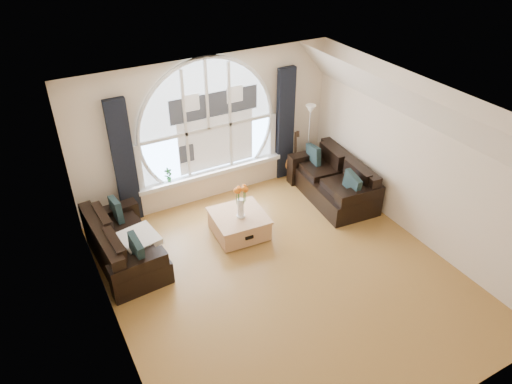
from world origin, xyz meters
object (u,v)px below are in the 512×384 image
(guitar, at_px, (294,153))
(potted_plant, at_px, (168,175))
(floor_lamp, at_px, (308,143))
(sofa_left, at_px, (125,242))
(vase_flowers, at_px, (240,197))
(sofa_right, at_px, (333,180))
(coffee_chest, at_px, (239,223))

(guitar, distance_m, potted_plant, 2.63)
(floor_lamp, distance_m, guitar, 0.40)
(sofa_left, bearing_deg, vase_flowers, -11.91)
(guitar, bearing_deg, sofa_right, -56.28)
(coffee_chest, bearing_deg, guitar, 37.24)
(potted_plant, bearing_deg, floor_lamp, -6.89)
(vase_flowers, bearing_deg, sofa_right, 5.92)
(sofa_left, height_order, guitar, guitar)
(floor_lamp, relative_size, potted_plant, 5.83)
(sofa_right, distance_m, coffee_chest, 2.10)
(coffee_chest, relative_size, potted_plant, 3.24)
(sofa_left, relative_size, sofa_right, 0.96)
(sofa_right, bearing_deg, floor_lamp, 95.90)
(floor_lamp, bearing_deg, coffee_chest, -154.06)
(sofa_right, height_order, coffee_chest, sofa_right)
(sofa_right, bearing_deg, vase_flowers, -168.79)
(coffee_chest, bearing_deg, potted_plant, 122.90)
(sofa_left, relative_size, guitar, 1.62)
(sofa_left, relative_size, floor_lamp, 1.08)
(guitar, bearing_deg, potted_plant, -159.73)
(sofa_right, bearing_deg, guitar, 106.03)
(sofa_left, height_order, potted_plant, potted_plant)
(sofa_left, distance_m, floor_lamp, 4.07)
(sofa_left, distance_m, potted_plant, 1.65)
(sofa_right, xyz_separation_m, guitar, (-0.20, 1.07, 0.13))
(potted_plant, bearing_deg, sofa_left, -135.58)
(sofa_right, relative_size, guitar, 1.70)
(sofa_left, bearing_deg, potted_plant, 40.62)
(sofa_left, distance_m, coffee_chest, 1.92)
(sofa_left, height_order, coffee_chest, sofa_left)
(floor_lamp, bearing_deg, guitar, 131.89)
(vase_flowers, bearing_deg, floor_lamp, 27.36)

